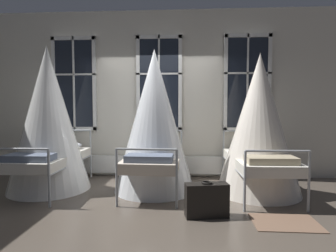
{
  "coord_description": "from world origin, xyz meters",
  "views": [
    {
      "loc": [
        0.54,
        -4.53,
        1.42
      ],
      "look_at": [
        0.25,
        0.22,
        1.12
      ],
      "focal_mm": 29.97,
      "sensor_mm": 36.0,
      "label": 1
    }
  ],
  "objects_px": {
    "cot_first": "(48,121)",
    "suitcase_dark": "(207,200)",
    "cot_third": "(259,126)",
    "cot_second": "(154,123)"
  },
  "relations": [
    {
      "from": "cot_second",
      "to": "suitcase_dark",
      "type": "relative_size",
      "value": 4.14
    },
    {
      "from": "cot_second",
      "to": "cot_third",
      "type": "distance_m",
      "value": 1.75
    },
    {
      "from": "cot_third",
      "to": "suitcase_dark",
      "type": "distance_m",
      "value": 1.72
    },
    {
      "from": "cot_second",
      "to": "cot_first",
      "type": "bearing_deg",
      "value": 93.51
    },
    {
      "from": "cot_first",
      "to": "cot_third",
      "type": "bearing_deg",
      "value": -89.74
    },
    {
      "from": "cot_first",
      "to": "suitcase_dark",
      "type": "distance_m",
      "value": 3.04
    },
    {
      "from": "cot_first",
      "to": "cot_third",
      "type": "relative_size",
      "value": 1.07
    },
    {
      "from": "cot_second",
      "to": "cot_third",
      "type": "height_order",
      "value": "cot_second"
    },
    {
      "from": "cot_first",
      "to": "cot_third",
      "type": "distance_m",
      "value": 3.6
    },
    {
      "from": "cot_third",
      "to": "suitcase_dark",
      "type": "relative_size",
      "value": 3.97
    }
  ]
}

